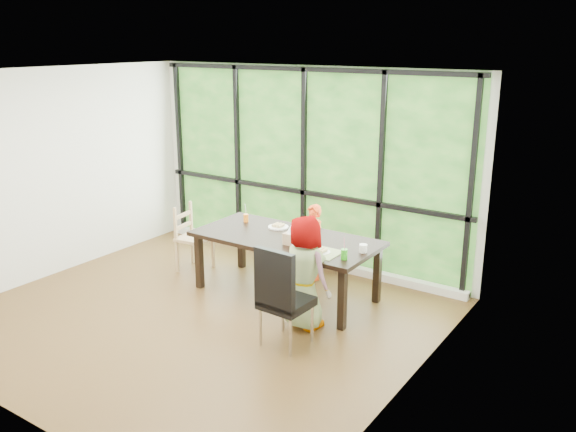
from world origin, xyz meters
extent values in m
plane|color=black|center=(0.00, 0.00, 0.00)|extent=(5.00, 5.00, 0.00)
plane|color=silver|center=(0.00, 2.25, 1.35)|extent=(5.00, 0.00, 5.00)
cube|color=#1C4618|center=(0.00, 2.23, 1.35)|extent=(4.80, 0.02, 2.65)
cube|color=silver|center=(0.00, 2.15, 0.05)|extent=(4.80, 0.12, 0.10)
cube|color=black|center=(0.46, 1.07, 0.38)|extent=(2.33, 1.25, 0.75)
cube|color=black|center=(0.43, 2.13, 0.54)|extent=(0.54, 0.54, 1.08)
cube|color=black|center=(1.17, 0.04, 0.54)|extent=(0.48, 0.48, 1.08)
cube|color=tan|center=(-1.03, 1.08, 0.45)|extent=(0.46, 0.47, 0.90)
imported|color=#ED4416|center=(0.46, 1.70, 0.50)|extent=(0.43, 0.36, 1.00)
imported|color=slate|center=(1.13, 0.48, 0.63)|extent=(0.68, 0.51, 1.26)
cube|color=tan|center=(1.06, 0.82, 0.75)|extent=(0.50, 0.36, 0.01)
cylinder|color=white|center=(0.19, 1.31, 0.76)|extent=(0.26, 0.26, 0.02)
cylinder|color=white|center=(1.10, 0.82, 0.76)|extent=(0.22, 0.22, 0.01)
cylinder|color=orange|center=(-0.31, 1.28, 0.80)|extent=(0.06, 0.06, 0.10)
cylinder|color=green|center=(1.42, 0.78, 0.81)|extent=(0.07, 0.07, 0.11)
cylinder|color=white|center=(1.49, 1.10, 0.80)|extent=(0.09, 0.09, 0.09)
cube|color=tan|center=(0.67, 0.89, 0.82)|extent=(0.16, 0.16, 0.13)
cylinder|color=white|center=(-0.31, 1.28, 0.89)|extent=(0.01, 0.04, 0.20)
cylinder|color=pink|center=(1.42, 0.78, 0.90)|extent=(0.01, 0.04, 0.20)
cone|color=white|center=(0.67, 0.89, 0.94)|extent=(0.12, 0.12, 0.11)
camera|label=1|loc=(4.31, -4.61, 3.05)|focal=37.57mm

